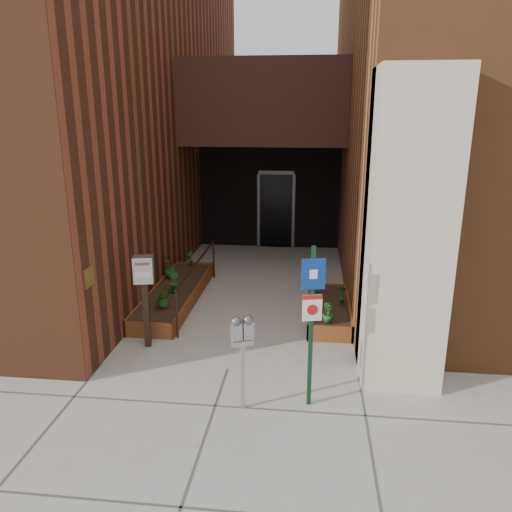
% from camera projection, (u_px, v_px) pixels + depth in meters
% --- Properties ---
extents(ground, '(80.00, 80.00, 0.00)m').
position_uv_depth(ground, '(227.00, 369.00, 7.69)').
color(ground, '#9E9991').
rests_on(ground, ground).
extents(architecture, '(20.00, 14.60, 10.00)m').
position_uv_depth(architecture, '(262.00, 64.00, 12.87)').
color(architecture, brown).
rests_on(architecture, ground).
extents(planter_left, '(0.90, 3.60, 0.30)m').
position_uv_depth(planter_left, '(176.00, 295.00, 10.39)').
color(planter_left, brown).
rests_on(planter_left, ground).
extents(planter_right, '(0.80, 2.20, 0.30)m').
position_uv_depth(planter_right, '(329.00, 311.00, 9.57)').
color(planter_right, brown).
rests_on(planter_right, ground).
extents(handrail, '(0.04, 3.34, 0.90)m').
position_uv_depth(handrail, '(198.00, 268.00, 10.12)').
color(handrail, black).
rests_on(handrail, ground).
extents(parking_meter, '(0.31, 0.21, 1.33)m').
position_uv_depth(parking_meter, '(242.00, 337.00, 6.41)').
color(parking_meter, '#9D9DA0').
rests_on(parking_meter, ground).
extents(sign_post, '(0.30, 0.10, 2.23)m').
position_uv_depth(sign_post, '(312.00, 311.00, 6.39)').
color(sign_post, '#12321A').
rests_on(sign_post, ground).
extents(payment_dropbox, '(0.36, 0.30, 1.58)m').
position_uv_depth(payment_dropbox, '(144.00, 282.00, 8.13)').
color(payment_dropbox, black).
rests_on(payment_dropbox, ground).
extents(shrub_left_a, '(0.49, 0.49, 0.39)m').
position_uv_depth(shrub_left_a, '(163.00, 296.00, 9.32)').
color(shrub_left_a, '#215D1A').
rests_on(shrub_left_a, planter_left).
extents(shrub_left_b, '(0.31, 0.31, 0.41)m').
position_uv_depth(shrub_left_b, '(173.00, 281.00, 10.09)').
color(shrub_left_b, '#1B5F1D').
rests_on(shrub_left_b, planter_left).
extents(shrub_left_c, '(0.33, 0.33, 0.41)m').
position_uv_depth(shrub_left_c, '(170.00, 268.00, 10.95)').
color(shrub_left_c, '#285C1A').
rests_on(shrub_left_c, planter_left).
extents(shrub_left_d, '(0.25, 0.25, 0.34)m').
position_uv_depth(shrub_left_d, '(191.00, 258.00, 11.83)').
color(shrub_left_d, '#1E5B1A').
rests_on(shrub_left_d, planter_left).
extents(shrub_right_a, '(0.27, 0.27, 0.34)m').
position_uv_depth(shrub_right_a, '(328.00, 313.00, 8.63)').
color(shrub_right_a, '#1B611F').
rests_on(shrub_right_a, planter_right).
extents(shrub_right_b, '(0.19, 0.19, 0.35)m').
position_uv_depth(shrub_right_b, '(342.00, 294.00, 9.48)').
color(shrub_right_b, '#1A5C1C').
rests_on(shrub_right_b, planter_right).
extents(shrub_right_c, '(0.39, 0.39, 0.31)m').
position_uv_depth(shrub_right_c, '(316.00, 291.00, 9.69)').
color(shrub_right_c, '#235718').
rests_on(shrub_right_c, planter_right).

